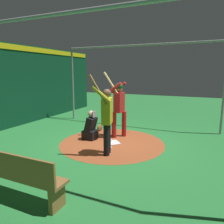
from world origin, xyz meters
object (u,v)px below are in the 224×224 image
object	(u,v)px
home_plate	(112,143)
catcher	(91,128)
visitor	(107,117)
baseball_1	(111,140)
bench	(12,173)
baseball_0	(110,147)
batter	(119,104)

from	to	relation	value
home_plate	catcher	xyz separation A→B (m)	(-0.75, 0.08, 0.35)
visitor	baseball_1	xyz separation A→B (m)	(-0.33, 0.96, -0.94)
bench	baseball_1	xyz separation A→B (m)	(0.24, 3.39, -0.41)
home_plate	baseball_0	world-z (taller)	baseball_0
bench	catcher	bearing A→B (deg)	97.15
bench	baseball_0	bearing A→B (deg)	79.83
home_plate	bench	xyz separation A→B (m)	(-0.33, -3.27, 0.44)
catcher	bench	xyz separation A→B (m)	(0.42, -3.35, 0.09)
visitor	bench	bearing A→B (deg)	-118.28
visitor	bench	size ratio (longest dim) A/B	1.05
baseball_0	batter	bearing A→B (deg)	101.21
baseball_0	catcher	bearing A→B (deg)	148.98
bench	baseball_0	distance (m)	2.87
batter	visitor	bearing A→B (deg)	-78.84
visitor	bench	xyz separation A→B (m)	(-0.57, -2.42, -0.53)
catcher	bench	world-z (taller)	catcher
baseball_0	baseball_1	size ratio (longest dim) A/B	1.00
home_plate	batter	distance (m)	1.25
batter	baseball_0	size ratio (longest dim) A/B	28.53
catcher	visitor	world-z (taller)	visitor
bench	baseball_1	distance (m)	3.42
batter	catcher	size ratio (longest dim) A/B	2.29
home_plate	batter	bearing A→B (deg)	95.04
visitor	baseball_1	distance (m)	1.39
home_plate	visitor	size ratio (longest dim) A/B	0.20
baseball_1	catcher	bearing A→B (deg)	-176.84
catcher	baseball_1	bearing A→B (deg)	3.16
bench	batter	bearing A→B (deg)	85.98
bench	visitor	bearing A→B (deg)	76.68
home_plate	visitor	xyz separation A→B (m)	(0.24, -0.85, 0.97)
batter	visitor	size ratio (longest dim) A/B	1.02
home_plate	batter	size ratio (longest dim) A/B	0.20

